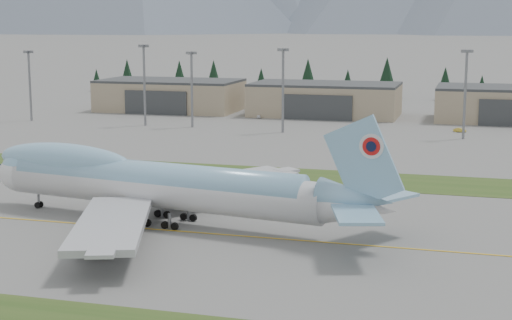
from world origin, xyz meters
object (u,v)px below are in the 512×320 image
(service_vehicle_b, at_px, (460,132))
(hangar_center, at_px, (325,99))
(service_vehicle_a, at_px, (259,118))
(boeing_747_freighter, at_px, (156,184))
(hangar_left, at_px, (170,95))

(service_vehicle_b, bearing_deg, hangar_center, 73.97)
(hangar_center, xyz_separation_m, service_vehicle_a, (-19.21, -13.28, -5.39))
(service_vehicle_a, relative_size, service_vehicle_b, 0.87)
(hangar_center, distance_m, service_vehicle_a, 23.96)
(boeing_747_freighter, height_order, hangar_left, boeing_747_freighter)
(service_vehicle_b, bearing_deg, service_vehicle_a, 93.40)
(boeing_747_freighter, bearing_deg, service_vehicle_b, 78.77)
(service_vehicle_a, bearing_deg, boeing_747_freighter, -92.96)
(hangar_center, height_order, service_vehicle_b, hangar_center)
(boeing_747_freighter, relative_size, hangar_center, 1.47)
(boeing_747_freighter, relative_size, hangar_left, 1.47)
(hangar_left, distance_m, service_vehicle_b, 103.35)
(hangar_center, distance_m, service_vehicle_b, 53.07)
(boeing_747_freighter, distance_m, service_vehicle_b, 124.42)
(service_vehicle_a, bearing_deg, hangar_left, 148.06)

